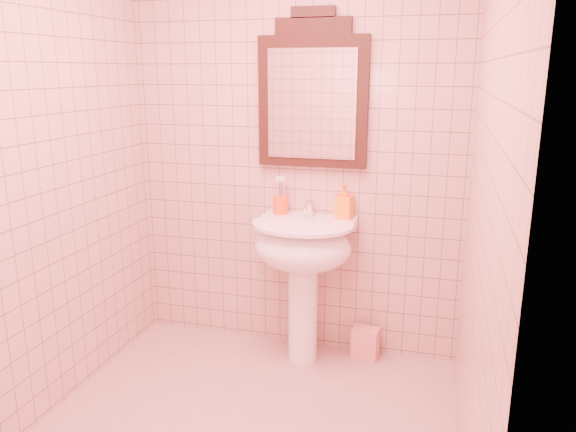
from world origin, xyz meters
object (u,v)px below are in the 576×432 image
(mirror, at_px, (313,95))
(toothbrush_cup, at_px, (281,205))
(soap_dispenser, at_px, (345,201))
(pedestal_sink, at_px, (303,256))
(towel, at_px, (365,343))

(mirror, height_order, toothbrush_cup, mirror)
(mirror, bearing_deg, soap_dispenser, -10.51)
(toothbrush_cup, relative_size, soap_dispenser, 1.01)
(toothbrush_cup, bearing_deg, pedestal_sink, -41.82)
(pedestal_sink, relative_size, toothbrush_cup, 4.22)
(mirror, bearing_deg, towel, -10.09)
(toothbrush_cup, distance_m, towel, 0.99)
(pedestal_sink, height_order, toothbrush_cup, toothbrush_cup)
(pedestal_sink, height_order, mirror, mirror)
(soap_dispenser, bearing_deg, towel, -0.09)
(toothbrush_cup, height_order, soap_dispenser, toothbrush_cup)
(pedestal_sink, distance_m, soap_dispenser, 0.40)
(soap_dispenser, height_order, towel, soap_dispenser)
(mirror, bearing_deg, toothbrush_cup, -167.16)
(pedestal_sink, relative_size, soap_dispenser, 4.26)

